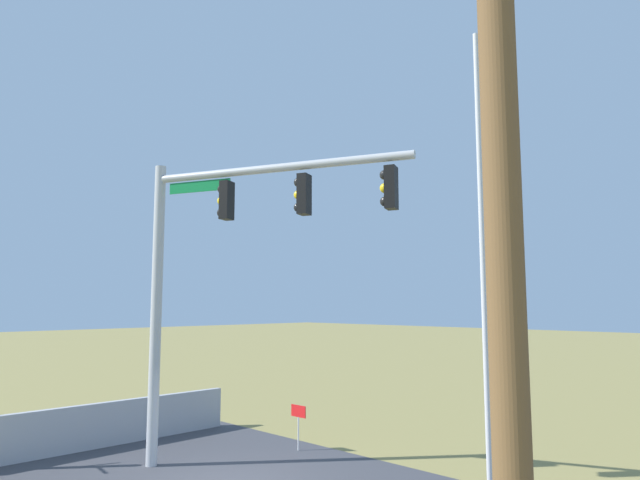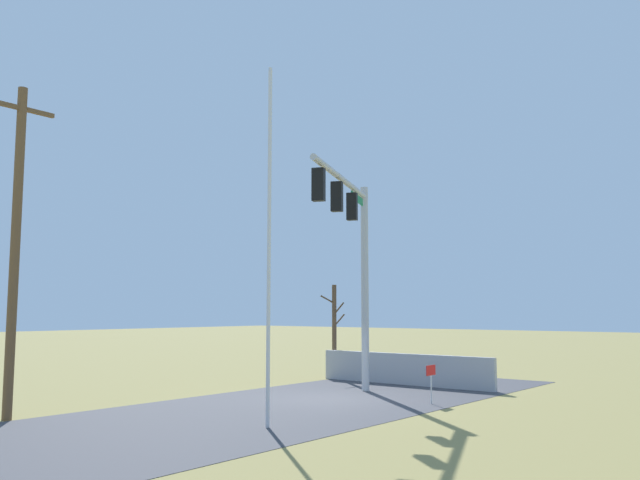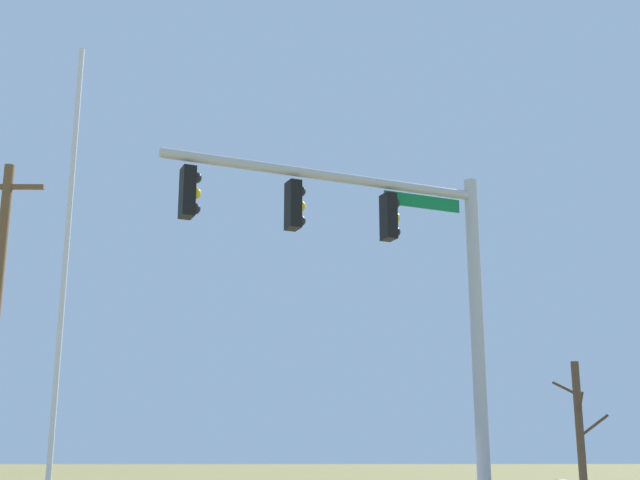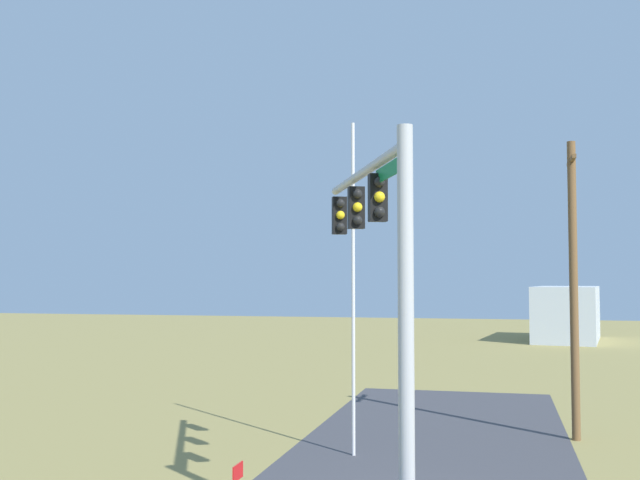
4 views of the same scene
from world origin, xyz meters
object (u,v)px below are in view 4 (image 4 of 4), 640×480
object	(u,v)px
open_sign	(238,480)
distant_building	(567,313)
signal_mast	(379,256)
flagpole	(353,287)
utility_pole	(574,284)

from	to	relation	value
open_sign	distant_building	distance (m)	49.95
open_sign	signal_mast	bearing A→B (deg)	94.84
flagpole	signal_mast	bearing A→B (deg)	15.76
open_sign	distant_building	world-z (taller)	distant_building
utility_pole	open_sign	bearing A→B (deg)	-36.69
utility_pole	open_sign	xyz separation A→B (m)	(9.92, -7.40, -3.89)
flagpole	utility_pole	distance (m)	7.22
flagpole	utility_pole	world-z (taller)	flagpole
open_sign	flagpole	bearing A→B (deg)	169.90
flagpole	utility_pole	bearing A→B (deg)	119.75
flagpole	open_sign	bearing A→B (deg)	-10.10
flagpole	distant_building	bearing A→B (deg)	167.66
signal_mast	utility_pole	xyz separation A→B (m)	(-9.68, 4.54, -0.59)
signal_mast	utility_pole	distance (m)	10.71
utility_pole	distant_building	size ratio (longest dim) A/B	0.89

